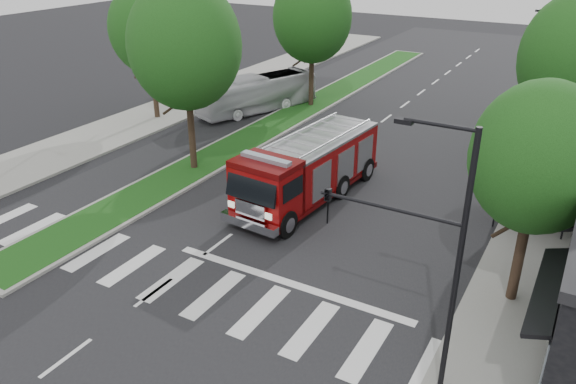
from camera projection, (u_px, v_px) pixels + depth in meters
The scene contains 13 objects.
ground at pixel (218, 244), 23.79m from camera, with size 140.00×140.00×0.00m, color black.
sidewalk_right at pixel (564, 215), 26.02m from camera, with size 5.00×80.00×0.15m, color gray.
sidewalk_left at pixel (132, 124), 38.11m from camera, with size 5.00×80.00×0.15m, color gray.
median at pixel (298, 112), 40.59m from camera, with size 3.00×50.00×0.15m.
bus_shelter at pixel (537, 186), 24.31m from camera, with size 3.20×1.60×2.61m.
tree_right_near at pixel (539, 158), 17.87m from camera, with size 4.40×4.40×8.05m.
tree_median_near at pixel (185, 45), 28.29m from camera, with size 5.80×5.80×10.16m.
tree_median_far at pixel (312, 17), 39.43m from camera, with size 5.60×5.60×9.72m.
tree_left_mid at pixel (148, 29), 36.87m from camera, with size 5.20×5.20×9.16m.
streetlight_right_near at pixel (427, 242), 14.75m from camera, with size 4.08×0.22×8.00m.
streetlight_right_far at pixel (558, 72), 32.97m from camera, with size 2.11×0.20×8.00m.
fire_engine at pixel (308, 169), 27.15m from camera, with size 3.71×9.83×3.33m.
city_bus at pixel (258, 93), 40.60m from camera, with size 2.21×9.44×2.63m, color silver.
Camera 1 is at (12.77, -16.41, 12.15)m, focal length 35.00 mm.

